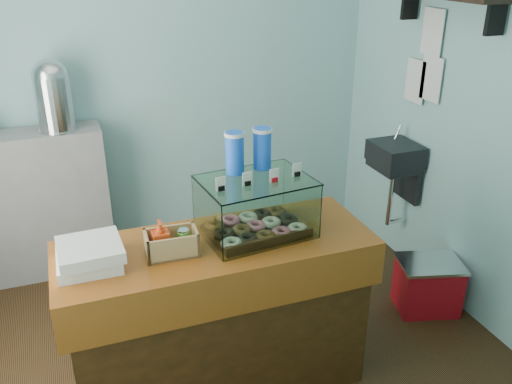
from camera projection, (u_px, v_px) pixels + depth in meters
name	position (u px, v px, depth m)	size (l,w,h in m)	color
ground	(209.00, 352.00, 3.31)	(3.50, 3.50, 0.00)	black
room_shell	(202.00, 72.00, 2.62)	(3.54, 3.04, 2.82)	#86C1C3
counter	(219.00, 315.00, 2.90)	(1.60, 0.60, 0.90)	#46250D
back_shelf	(38.00, 205.00, 3.93)	(1.00, 0.32, 1.10)	gray
display_case	(254.00, 201.00, 2.78)	(0.59, 0.46, 0.52)	#371A10
condiment_crate	(170.00, 242.00, 2.59)	(0.26, 0.16, 0.19)	tan
pastry_boxes	(89.00, 255.00, 2.50)	(0.30, 0.30, 0.11)	silver
coffee_urn	(53.00, 93.00, 3.65)	(0.27, 0.27, 0.49)	silver
red_cooler	(428.00, 285.00, 3.65)	(0.48, 0.41, 0.36)	#B00E18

